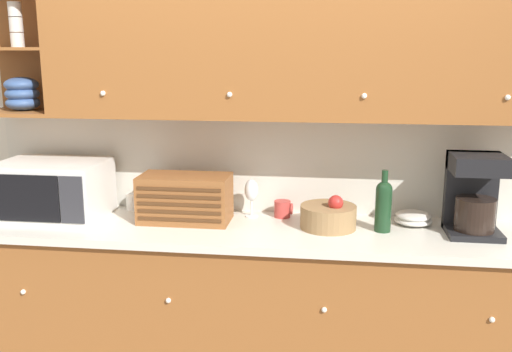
{
  "coord_description": "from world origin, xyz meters",
  "views": [
    {
      "loc": [
        0.39,
        -3.08,
        1.83
      ],
      "look_at": [
        0.0,
        -0.21,
        1.2
      ],
      "focal_mm": 40.0,
      "sensor_mm": 36.0,
      "label": 1
    }
  ],
  "objects_px": {
    "wine_glass": "(251,191)",
    "bowl_stack_on_counter": "(413,218)",
    "wine_bottle": "(383,204)",
    "coffee_maker": "(474,194)",
    "microwave": "(53,189)",
    "bread_box": "(185,198)",
    "mug_blue_second": "(283,209)",
    "mug": "(134,202)",
    "fruit_basket": "(328,216)"
  },
  "relations": [
    {
      "from": "wine_bottle",
      "to": "bread_box",
      "type": "bearing_deg",
      "value": 177.93
    },
    {
      "from": "wine_glass",
      "to": "bowl_stack_on_counter",
      "type": "relative_size",
      "value": 1.07
    },
    {
      "from": "microwave",
      "to": "mug_blue_second",
      "type": "bearing_deg",
      "value": 7.32
    },
    {
      "from": "wine_bottle",
      "to": "coffee_maker",
      "type": "bearing_deg",
      "value": 3.07
    },
    {
      "from": "mug_blue_second",
      "to": "coffee_maker",
      "type": "distance_m",
      "value": 0.97
    },
    {
      "from": "mug",
      "to": "coffee_maker",
      "type": "height_order",
      "value": "coffee_maker"
    },
    {
      "from": "mug",
      "to": "wine_bottle",
      "type": "xyz_separation_m",
      "value": [
        1.37,
        -0.22,
        0.1
      ]
    },
    {
      "from": "microwave",
      "to": "wine_glass",
      "type": "height_order",
      "value": "microwave"
    },
    {
      "from": "wine_glass",
      "to": "fruit_basket",
      "type": "bearing_deg",
      "value": -19.74
    },
    {
      "from": "wine_bottle",
      "to": "bowl_stack_on_counter",
      "type": "height_order",
      "value": "wine_bottle"
    },
    {
      "from": "wine_glass",
      "to": "fruit_basket",
      "type": "xyz_separation_m",
      "value": [
        0.42,
        -0.15,
        -0.08
      ]
    },
    {
      "from": "bread_box",
      "to": "wine_bottle",
      "type": "bearing_deg",
      "value": -2.07
    },
    {
      "from": "microwave",
      "to": "mug_blue_second",
      "type": "height_order",
      "value": "microwave"
    },
    {
      "from": "mug_blue_second",
      "to": "wine_bottle",
      "type": "distance_m",
      "value": 0.55
    },
    {
      "from": "bread_box",
      "to": "fruit_basket",
      "type": "distance_m",
      "value": 0.75
    },
    {
      "from": "coffee_maker",
      "to": "mug_blue_second",
      "type": "bearing_deg",
      "value": 170.64
    },
    {
      "from": "mug_blue_second",
      "to": "wine_bottle",
      "type": "xyz_separation_m",
      "value": [
        0.51,
        -0.18,
        0.1
      ]
    },
    {
      "from": "microwave",
      "to": "mug",
      "type": "height_order",
      "value": "microwave"
    },
    {
      "from": "wine_bottle",
      "to": "mug",
      "type": "bearing_deg",
      "value": 171.01
    },
    {
      "from": "fruit_basket",
      "to": "wine_bottle",
      "type": "distance_m",
      "value": 0.28
    },
    {
      "from": "bread_box",
      "to": "bowl_stack_on_counter",
      "type": "bearing_deg",
      "value": 4.85
    },
    {
      "from": "fruit_basket",
      "to": "mug_blue_second",
      "type": "bearing_deg",
      "value": 146.4
    },
    {
      "from": "bowl_stack_on_counter",
      "to": "coffee_maker",
      "type": "distance_m",
      "value": 0.33
    },
    {
      "from": "microwave",
      "to": "fruit_basket",
      "type": "bearing_deg",
      "value": -0.22
    },
    {
      "from": "wine_glass",
      "to": "mug_blue_second",
      "type": "height_order",
      "value": "wine_glass"
    },
    {
      "from": "bowl_stack_on_counter",
      "to": "coffee_maker",
      "type": "height_order",
      "value": "coffee_maker"
    },
    {
      "from": "microwave",
      "to": "mug_blue_second",
      "type": "xyz_separation_m",
      "value": [
        1.23,
        0.16,
        -0.11
      ]
    },
    {
      "from": "wine_glass",
      "to": "bowl_stack_on_counter",
      "type": "distance_m",
      "value": 0.86
    },
    {
      "from": "mug_blue_second",
      "to": "microwave",
      "type": "bearing_deg",
      "value": -172.68
    },
    {
      "from": "mug",
      "to": "fruit_basket",
      "type": "height_order",
      "value": "fruit_basket"
    },
    {
      "from": "mug",
      "to": "wine_bottle",
      "type": "bearing_deg",
      "value": -8.99
    },
    {
      "from": "bread_box",
      "to": "wine_glass",
      "type": "relative_size",
      "value": 2.27
    },
    {
      "from": "wine_bottle",
      "to": "bowl_stack_on_counter",
      "type": "relative_size",
      "value": 1.6
    },
    {
      "from": "wine_glass",
      "to": "fruit_basket",
      "type": "relative_size",
      "value": 0.73
    },
    {
      "from": "wine_glass",
      "to": "wine_bottle",
      "type": "relative_size",
      "value": 0.67
    },
    {
      "from": "mug_blue_second",
      "to": "fruit_basket",
      "type": "relative_size",
      "value": 0.35
    },
    {
      "from": "coffee_maker",
      "to": "bowl_stack_on_counter",
      "type": "bearing_deg",
      "value": 156.63
    },
    {
      "from": "microwave",
      "to": "fruit_basket",
      "type": "relative_size",
      "value": 1.96
    },
    {
      "from": "mug",
      "to": "bread_box",
      "type": "height_order",
      "value": "bread_box"
    },
    {
      "from": "bread_box",
      "to": "bowl_stack_on_counter",
      "type": "xyz_separation_m",
      "value": [
        1.19,
        0.1,
        -0.09
      ]
    },
    {
      "from": "microwave",
      "to": "coffee_maker",
      "type": "relative_size",
      "value": 1.39
    },
    {
      "from": "bowl_stack_on_counter",
      "to": "coffee_maker",
      "type": "relative_size",
      "value": 0.49
    },
    {
      "from": "bread_box",
      "to": "microwave",
      "type": "bearing_deg",
      "value": -178.79
    },
    {
      "from": "bread_box",
      "to": "wine_glass",
      "type": "bearing_deg",
      "value": 21.07
    },
    {
      "from": "microwave",
      "to": "wine_bottle",
      "type": "bearing_deg",
      "value": -0.7
    },
    {
      "from": "mug",
      "to": "wine_bottle",
      "type": "distance_m",
      "value": 1.39
    },
    {
      "from": "bread_box",
      "to": "mug_blue_second",
      "type": "xyz_separation_m",
      "value": [
        0.5,
        0.14,
        -0.08
      ]
    },
    {
      "from": "fruit_basket",
      "to": "bowl_stack_on_counter",
      "type": "height_order",
      "value": "fruit_basket"
    },
    {
      "from": "mug",
      "to": "wine_glass",
      "type": "bearing_deg",
      "value": -4.28
    },
    {
      "from": "microwave",
      "to": "bread_box",
      "type": "distance_m",
      "value": 0.73
    }
  ]
}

